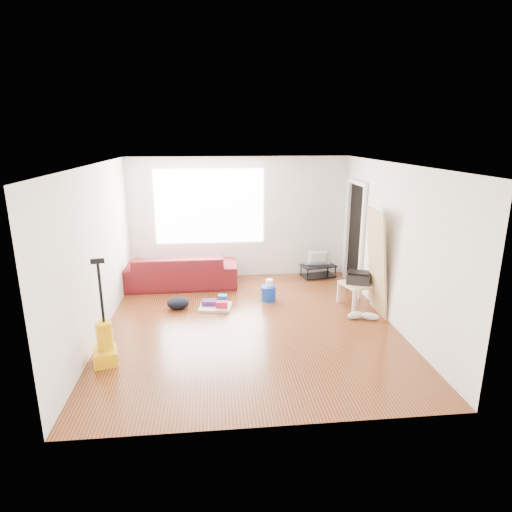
{
  "coord_description": "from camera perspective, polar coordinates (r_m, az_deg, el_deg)",
  "views": [
    {
      "loc": [
        -0.55,
        -6.23,
        2.9
      ],
      "look_at": [
        0.16,
        0.6,
        0.96
      ],
      "focal_mm": 30.0,
      "sensor_mm": 36.0,
      "label": 1
    }
  ],
  "objects": [
    {
      "name": "sofa",
      "position": [
        8.71,
        -10.05,
        -3.93
      ],
      "size": [
        2.25,
        0.88,
        0.66
      ],
      "primitive_type": "imported",
      "rotation": [
        0.0,
        0.0,
        3.14
      ],
      "color": "#4B0E0F",
      "rests_on": "ground"
    },
    {
      "name": "sneakers",
      "position": [
        7.26,
        14.04,
        -7.74
      ],
      "size": [
        0.54,
        0.28,
        0.12
      ],
      "rotation": [
        0.0,
        0.0,
        -0.25
      ],
      "color": "silver",
      "rests_on": "ground"
    },
    {
      "name": "cleaning_tray",
      "position": [
        7.53,
        -5.31,
        -6.45
      ],
      "size": [
        0.6,
        0.51,
        0.19
      ],
      "rotation": [
        0.0,
        0.0,
        -0.15
      ],
      "color": "silver",
      "rests_on": "ground"
    },
    {
      "name": "side_table",
      "position": [
        7.71,
        13.39,
        -3.98
      ],
      "size": [
        0.63,
        0.63,
        0.42
      ],
      "rotation": [
        0.0,
        0.0,
        0.3
      ],
      "color": "beige",
      "rests_on": "ground"
    },
    {
      "name": "tv",
      "position": [
        9.08,
        8.35,
        -0.25
      ],
      "size": [
        0.55,
        0.07,
        0.32
      ],
      "primitive_type": "imported",
      "rotation": [
        0.0,
        0.0,
        3.14
      ],
      "color": "black",
      "rests_on": "tv_stand"
    },
    {
      "name": "bucket",
      "position": [
        7.85,
        1.66,
        -5.89
      ],
      "size": [
        0.33,
        0.33,
        0.27
      ],
      "primitive_type": "cylinder",
      "rotation": [
        0.0,
        0.0,
        -0.27
      ],
      "color": "#113AB5",
      "rests_on": "ground"
    },
    {
      "name": "toilet_paper",
      "position": [
        7.82,
        1.8,
        -4.48
      ],
      "size": [
        0.13,
        0.13,
        0.12
      ],
      "primitive_type": "cylinder",
      "color": "white",
      "rests_on": "bucket"
    },
    {
      "name": "backpack",
      "position": [
        7.6,
        -10.31,
        -6.92
      ],
      "size": [
        0.38,
        0.31,
        0.21
      ],
      "primitive_type": "ellipsoid",
      "rotation": [
        0.0,
        0.0,
        0.01
      ],
      "color": "black",
      "rests_on": "ground"
    },
    {
      "name": "tv_stand",
      "position": [
        9.16,
        8.28,
        -1.94
      ],
      "size": [
        0.77,
        0.54,
        0.26
      ],
      "rotation": [
        0.0,
        0.0,
        0.21
      ],
      "color": "black",
      "rests_on": "ground"
    },
    {
      "name": "printer",
      "position": [
        7.66,
        13.47,
        -2.8
      ],
      "size": [
        0.48,
        0.43,
        0.21
      ],
      "rotation": [
        0.0,
        0.0,
        -0.38
      ],
      "color": "black",
      "rests_on": "side_table"
    },
    {
      "name": "vacuum",
      "position": [
        6.06,
        -19.5,
        -11.02
      ],
      "size": [
        0.37,
        0.4,
        1.41
      ],
      "rotation": [
        0.0,
        0.0,
        0.24
      ],
      "color": "#E5A709",
      "rests_on": "ground"
    },
    {
      "name": "door_panel",
      "position": [
        7.61,
        15.32,
        -7.21
      ],
      "size": [
        0.22,
        0.71,
        1.76
      ],
      "primitive_type": "cube",
      "rotation": [
        0.0,
        -0.1,
        0.0
      ],
      "color": "#9C7F4E",
      "rests_on": "ground"
    },
    {
      "name": "room",
      "position": [
        6.62,
        -0.35,
        1.38
      ],
      "size": [
        4.51,
        5.01,
        2.51
      ],
      "color": "#4A1E08",
      "rests_on": "ground"
    }
  ]
}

